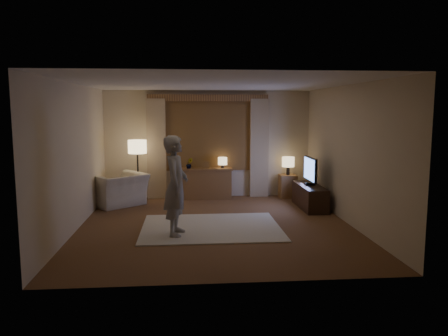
{
  "coord_description": "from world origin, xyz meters",
  "views": [
    {
      "loc": [
        -0.52,
        -7.9,
        2.14
      ],
      "look_at": [
        0.21,
        0.6,
        0.99
      ],
      "focal_mm": 35.0,
      "sensor_mm": 36.0,
      "label": 1
    }
  ],
  "objects": [
    {
      "name": "plant",
      "position": [
        -0.47,
        2.5,
        0.85
      ],
      "size": [
        0.16,
        0.13,
        0.3
      ],
      "primitive_type": "imported",
      "color": "#999999",
      "rests_on": "sideboard"
    },
    {
      "name": "room",
      "position": [
        0.0,
        0.5,
        1.33
      ],
      "size": [
        5.04,
        5.54,
        2.64
      ],
      "color": "brown",
      "rests_on": "ground"
    },
    {
      "name": "person",
      "position": [
        -0.71,
        -0.61,
        0.87
      ],
      "size": [
        0.49,
        0.67,
        1.69
      ],
      "primitive_type": "imported",
      "rotation": [
        0.0,
        0.0,
        1.43
      ],
      "color": "gray",
      "rests_on": "rug"
    },
    {
      "name": "armchair",
      "position": [
        -2.07,
        1.89,
        0.36
      ],
      "size": [
        1.47,
        1.45,
        0.72
      ],
      "primitive_type": "imported",
      "rotation": [
        0.0,
        0.0,
        -2.44
      ],
      "color": "beige",
      "rests_on": "floor"
    },
    {
      "name": "sideboard",
      "position": [
        -0.07,
        2.5,
        0.35
      ],
      "size": [
        1.2,
        0.4,
        0.7
      ],
      "primitive_type": "cube",
      "color": "brown",
      "rests_on": "floor"
    },
    {
      "name": "rug",
      "position": [
        -0.1,
        -0.18,
        0.01
      ],
      "size": [
        2.5,
        2.0,
        0.02
      ],
      "primitive_type": "cube",
      "color": "beige",
      "rests_on": "floor"
    },
    {
      "name": "floor_lamp",
      "position": [
        -1.65,
        2.22,
        1.21
      ],
      "size": [
        0.42,
        0.42,
        1.45
      ],
      "color": "black",
      "rests_on": "floor"
    },
    {
      "name": "tv",
      "position": [
        2.15,
        1.29,
        0.84
      ],
      "size": [
        0.21,
        0.85,
        0.62
      ],
      "color": "black",
      "rests_on": "tv_stand"
    },
    {
      "name": "side_table",
      "position": [
        1.93,
        2.45,
        0.28
      ],
      "size": [
        0.4,
        0.4,
        0.56
      ],
      "primitive_type": "cube",
      "color": "brown",
      "rests_on": "floor"
    },
    {
      "name": "tv_stand",
      "position": [
        2.15,
        1.29,
        0.25
      ],
      "size": [
        0.45,
        1.4,
        0.5
      ],
      "primitive_type": "cube",
      "color": "black",
      "rests_on": "floor"
    },
    {
      "name": "table_lamp_side",
      "position": [
        1.93,
        2.45,
        0.87
      ],
      "size": [
        0.3,
        0.3,
        0.44
      ],
      "color": "black",
      "rests_on": "side_table"
    },
    {
      "name": "picture_frame",
      "position": [
        -0.07,
        2.5,
        0.8
      ],
      "size": [
        0.16,
        0.02,
        0.2
      ],
      "primitive_type": "cube",
      "color": "brown",
      "rests_on": "sideboard"
    },
    {
      "name": "table_lamp_sideboard",
      "position": [
        0.33,
        2.5,
        0.9
      ],
      "size": [
        0.22,
        0.22,
        0.3
      ],
      "color": "black",
      "rests_on": "sideboard"
    }
  ]
}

